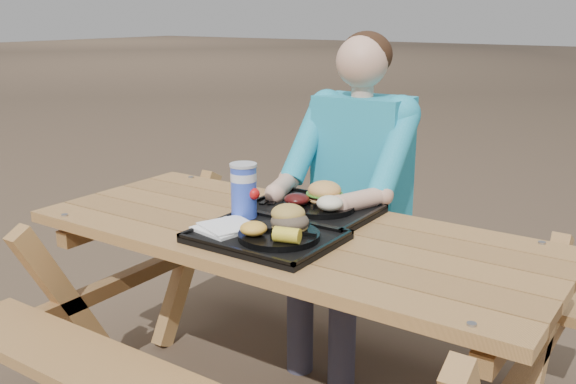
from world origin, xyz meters
The scene contains 17 objects.
picnic_table centered at (0.00, 0.00, 0.38)m, with size 1.80×1.49×0.75m, color #999999, non-canonical shape.
tray_near centered at (0.01, -0.14, 0.76)m, with size 0.45×0.35×0.02m, color black.
tray_far centered at (-0.03, 0.19, 0.76)m, with size 0.45×0.35×0.02m, color black.
plate_near centered at (0.06, -0.14, 0.78)m, with size 0.26×0.26×0.02m, color black.
plate_far centered at (0.00, 0.20, 0.78)m, with size 0.26×0.26×0.02m, color black.
napkin_stack centered at (-0.14, -0.17, 0.78)m, with size 0.16×0.16×0.02m, color white.
soda_cup centered at (-0.17, -0.03, 0.86)m, with size 0.09×0.09×0.18m, color #1A38C4.
condiment_bbq centered at (0.02, -0.01, 0.78)m, with size 0.05×0.05×0.03m, color black.
condiment_mustard centered at (0.07, -0.02, 0.79)m, with size 0.05×0.05×0.03m, color yellow.
sandwich centered at (0.07, -0.09, 0.85)m, with size 0.12×0.12×0.12m, color gold, non-canonical shape.
mac_cheese centered at (0.01, -0.21, 0.81)m, with size 0.09×0.09×0.04m, color yellow.
corn_cob centered at (0.13, -0.20, 0.81)m, with size 0.08×0.08×0.05m, color yellow, non-canonical shape.
cutlery_far centered at (-0.20, 0.21, 0.77)m, with size 0.03×0.15×0.01m, color black.
burger centered at (0.00, 0.24, 0.85)m, with size 0.13×0.13×0.11m, color #EFA754, non-canonical shape.
baked_beans centered at (-0.06, 0.14, 0.81)m, with size 0.09×0.09×0.04m, color #450E0D.
potato_salad centered at (0.07, 0.15, 0.82)m, with size 0.09×0.09×0.05m, color white.
diner centered at (-0.06, 0.62, 0.64)m, with size 0.48×0.84×1.28m, color #1CC9B1, non-canonical shape.
Camera 1 is at (1.16, -1.71, 1.46)m, focal length 40.00 mm.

